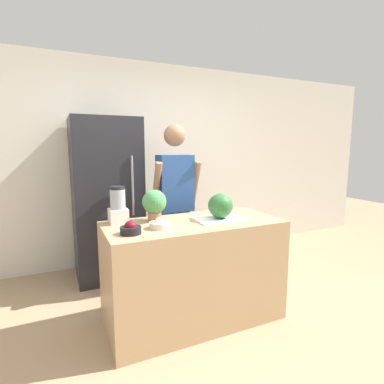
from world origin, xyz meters
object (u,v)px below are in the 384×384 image
at_px(refrigerator, 107,199).
at_px(blender, 118,207).
at_px(person, 175,203).
at_px(bowl_cream, 159,224).
at_px(bowl_cherries, 131,229).
at_px(potted_plant, 154,203).
at_px(watermelon, 221,206).

xyz_separation_m(refrigerator, blender, (-0.07, -1.06, 0.11)).
distance_m(person, bowl_cream, 0.89).
bearing_deg(refrigerator, bowl_cherries, -92.24).
relative_size(refrigerator, blender, 5.96).
bearing_deg(bowl_cherries, bowl_cream, 13.79).
bearing_deg(bowl_cherries, potted_plant, 47.60).
distance_m(refrigerator, bowl_cream, 1.37).
relative_size(person, potted_plant, 6.49).
height_order(bowl_cherries, potted_plant, potted_plant).
bearing_deg(bowl_cream, blender, 130.89).
xyz_separation_m(watermelon, bowl_cherries, (-0.82, -0.11, -0.09)).
bearing_deg(watermelon, person, 100.85).
bearing_deg(blender, bowl_cream, -49.11).
height_order(watermelon, blender, blender).
xyz_separation_m(bowl_cherries, potted_plant, (0.28, 0.31, 0.12)).
bearing_deg(potted_plant, refrigerator, 101.41).
relative_size(refrigerator, bowl_cream, 11.60).
xyz_separation_m(bowl_cream, blender, (-0.26, 0.30, 0.11)).
height_order(blender, potted_plant, blender).
height_order(refrigerator, person, refrigerator).
bearing_deg(bowl_cream, person, 60.45).
distance_m(watermelon, bowl_cherries, 0.83).
xyz_separation_m(bowl_cherries, bowl_cream, (0.24, 0.06, -0.01)).
relative_size(bowl_cherries, bowl_cream, 0.97).
relative_size(person, bowl_cherries, 11.39).
distance_m(person, watermelon, 0.74).
relative_size(blender, potted_plant, 1.14).
relative_size(refrigerator, potted_plant, 6.82).
bearing_deg(bowl_cream, bowl_cherries, -166.21).
xyz_separation_m(person, bowl_cream, (-0.44, -0.77, 0.00)).
height_order(refrigerator, bowl_cream, refrigerator).
relative_size(person, bowl_cream, 11.04).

